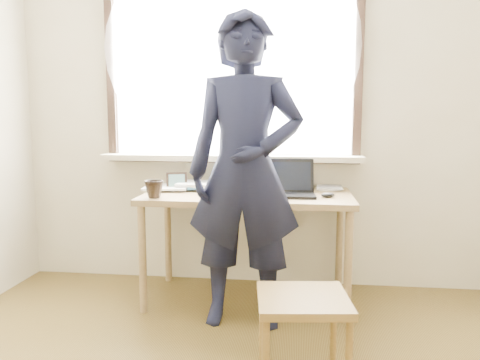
# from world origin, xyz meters

# --- Properties ---
(desk) EXTENTS (1.34, 0.67, 0.72)m
(desk) POSITION_xyz_m (-0.04, 1.63, 0.65)
(desk) COLOR olive
(desk) RESTS_ON ground
(laptop) EXTENTS (0.34, 0.28, 0.23)m
(laptop) POSITION_xyz_m (0.22, 1.60, 0.77)
(laptop) COLOR black
(laptop) RESTS_ON desk
(mug_white) EXTENTS (0.19, 0.19, 0.11)m
(mug_white) POSITION_xyz_m (-0.18, 1.80, 0.77)
(mug_white) COLOR white
(mug_white) RESTS_ON desk
(mug_dark) EXTENTS (0.16, 0.16, 0.11)m
(mug_dark) POSITION_xyz_m (-0.60, 1.39, 0.77)
(mug_dark) COLOR black
(mug_dark) RESTS_ON desk
(mouse) EXTENTS (0.08, 0.06, 0.03)m
(mouse) POSITION_xyz_m (0.47, 1.53, 0.74)
(mouse) COLOR black
(mouse) RESTS_ON desk
(desk_clutter) EXTENTS (0.88, 0.54, 0.04)m
(desk_clutter) POSITION_xyz_m (-0.24, 1.81, 0.74)
(desk_clutter) COLOR #A1291D
(desk_clutter) RESTS_ON desk
(book_a) EXTENTS (0.25, 0.29, 0.02)m
(book_a) POSITION_xyz_m (-0.39, 1.86, 0.73)
(book_a) COLOR white
(book_a) RESTS_ON desk
(book_b) EXTENTS (0.18, 0.24, 0.02)m
(book_b) POSITION_xyz_m (0.41, 1.91, 0.73)
(book_b) COLOR white
(book_b) RESTS_ON desk
(picture_frame) EXTENTS (0.14, 0.06, 0.11)m
(picture_frame) POSITION_xyz_m (-0.54, 1.73, 0.78)
(picture_frame) COLOR black
(picture_frame) RESTS_ON desk
(work_chair) EXTENTS (0.45, 0.43, 0.41)m
(work_chair) POSITION_xyz_m (0.31, 0.67, 0.35)
(work_chair) COLOR brown
(work_chair) RESTS_ON ground
(person) EXTENTS (0.67, 0.44, 1.81)m
(person) POSITION_xyz_m (-0.02, 1.29, 0.91)
(person) COLOR black
(person) RESTS_ON ground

